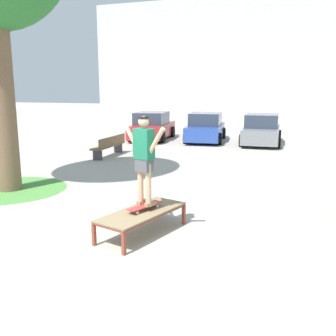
{
  "coord_description": "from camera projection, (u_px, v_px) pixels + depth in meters",
  "views": [
    {
      "loc": [
        2.97,
        -5.75,
        2.73
      ],
      "look_at": [
        0.22,
        2.15,
        1.0
      ],
      "focal_mm": 41.02,
      "sensor_mm": 36.0,
      "label": 1
    }
  ],
  "objects": [
    {
      "name": "car_blue",
      "position": [
        206.0,
        128.0,
        20.34
      ],
      "size": [
        2.29,
        4.37,
        1.5
      ],
      "color": "#28479E",
      "rests_on": "ground"
    },
    {
      "name": "car_grey",
      "position": [
        262.0,
        130.0,
        19.26
      ],
      "size": [
        2.07,
        4.28,
        1.5
      ],
      "color": "slate",
      "rests_on": "ground"
    },
    {
      "name": "skateboard",
      "position": [
        145.0,
        206.0,
        7.31
      ],
      "size": [
        0.46,
        0.82,
        0.09
      ],
      "color": "#B23333",
      "rests_on": "skate_box"
    },
    {
      "name": "building_facade",
      "position": [
        317.0,
        58.0,
        35.02
      ],
      "size": [
        42.86,
        4.0,
        11.05
      ],
      "primitive_type": "cube",
      "color": "silver",
      "rests_on": "ground"
    },
    {
      "name": "park_bench",
      "position": [
        109.0,
        145.0,
        15.79
      ],
      "size": [
        0.52,
        2.41,
        0.83
      ],
      "color": "brown",
      "rests_on": "ground"
    },
    {
      "name": "skate_box",
      "position": [
        142.0,
        213.0,
        7.27
      ],
      "size": [
        1.25,
        2.04,
        0.46
      ],
      "color": "brown",
      "rests_on": "ground"
    },
    {
      "name": "skater",
      "position": [
        144.0,
        155.0,
        7.11
      ],
      "size": [
        0.97,
        0.42,
        1.69
      ],
      "color": "tan",
      "rests_on": "skateboard"
    },
    {
      "name": "car_red",
      "position": [
        152.0,
        127.0,
        20.98
      ],
      "size": [
        2.29,
        4.37,
        1.5
      ],
      "color": "red",
      "rests_on": "ground"
    },
    {
      "name": "ground_plane",
      "position": [
        117.0,
        245.0,
        6.82
      ],
      "size": [
        120.0,
        120.0,
        0.0
      ],
      "primitive_type": "plane",
      "color": "#B2AA9E"
    },
    {
      "name": "grass_patch_near_left",
      "position": [
        10.0,
        189.0,
        10.61
      ],
      "size": [
        3.05,
        3.05,
        0.01
      ],
      "primitive_type": "cylinder",
      "color": "#519342",
      "rests_on": "ground"
    }
  ]
}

